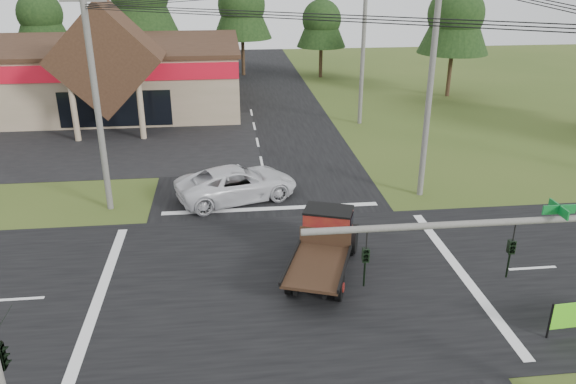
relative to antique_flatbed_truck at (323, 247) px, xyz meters
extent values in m
plane|color=#3A4D1B|center=(-1.50, -0.58, -1.18)|extent=(120.00, 120.00, 0.00)
cube|color=black|center=(-1.50, -0.58, -1.17)|extent=(12.00, 120.00, 0.02)
cube|color=black|center=(-1.50, -0.58, -1.17)|extent=(120.00, 12.00, 0.02)
cube|color=black|center=(-15.50, 18.42, -1.17)|extent=(28.00, 14.00, 0.02)
cube|color=gray|center=(-17.50, 29.42, 1.32)|extent=(30.00, 15.00, 5.00)
cube|color=#352115|center=(-17.50, 29.42, 3.87)|extent=(30.40, 15.40, 0.30)
cube|color=#A80C1D|center=(-17.50, 21.87, 2.92)|extent=(30.00, 0.12, 1.20)
cube|color=#352115|center=(-11.50, 20.92, 4.12)|extent=(7.78, 4.00, 7.78)
cylinder|color=gray|center=(-13.70, 19.22, 0.82)|extent=(0.40, 0.40, 4.00)
cylinder|color=gray|center=(-9.30, 19.22, 0.82)|extent=(0.40, 0.40, 4.00)
cube|color=black|center=(-11.50, 21.90, 0.32)|extent=(8.00, 0.08, 2.60)
cylinder|color=#595651|center=(2.00, -8.08, 4.82)|extent=(8.00, 0.16, 0.16)
imported|color=black|center=(3.00, -8.08, 3.82)|extent=(0.16, 0.20, 1.00)
imported|color=black|center=(-0.50, -8.08, 3.82)|extent=(0.16, 0.20, 1.00)
cube|color=#0C6626|center=(4.00, -8.08, 5.07)|extent=(0.80, 0.04, 0.22)
cylinder|color=#595651|center=(-9.50, 7.42, 4.07)|extent=(0.30, 0.30, 10.50)
cube|color=#595651|center=(-9.50, 7.42, 8.72)|extent=(2.00, 0.12, 0.12)
cylinder|color=#595651|center=(6.50, 7.42, 4.57)|extent=(0.30, 0.30, 11.50)
cylinder|color=#595651|center=(6.50, 21.42, 4.42)|extent=(0.30, 0.30, 11.20)
cylinder|color=#332316|center=(-21.50, 41.42, 0.57)|extent=(0.36, 0.36, 3.50)
cone|color=black|center=(-21.50, 41.42, 5.62)|extent=(5.60, 5.60, 6.60)
sphere|color=black|center=(-21.50, 41.42, 5.32)|extent=(4.40, 4.40, 4.40)
cylinder|color=#332316|center=(-11.50, 40.42, 1.09)|extent=(0.36, 0.36, 4.55)
cylinder|color=#332316|center=(-1.50, 41.42, 0.74)|extent=(0.36, 0.36, 3.85)
cone|color=black|center=(-1.50, 41.42, 6.30)|extent=(6.16, 6.16, 7.26)
sphere|color=black|center=(-1.50, 41.42, 5.97)|extent=(4.84, 4.84, 4.84)
cylinder|color=#332316|center=(6.50, 39.42, 0.39)|extent=(0.36, 0.36, 3.15)
cone|color=black|center=(6.50, 39.42, 4.94)|extent=(5.04, 5.04, 5.94)
sphere|color=black|center=(6.50, 39.42, 4.67)|extent=(3.96, 3.96, 3.96)
cylinder|color=#332316|center=(16.50, 29.42, 0.74)|extent=(0.36, 0.36, 3.85)
cone|color=black|center=(16.50, 29.42, 6.30)|extent=(6.16, 6.16, 7.26)
sphere|color=black|center=(16.50, 29.42, 5.97)|extent=(4.84, 4.84, 4.84)
imported|color=silver|center=(-3.13, 7.90, -0.32)|extent=(6.81, 4.66, 1.73)
camera|label=1|loc=(-3.52, -19.06, 10.42)|focal=35.00mm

